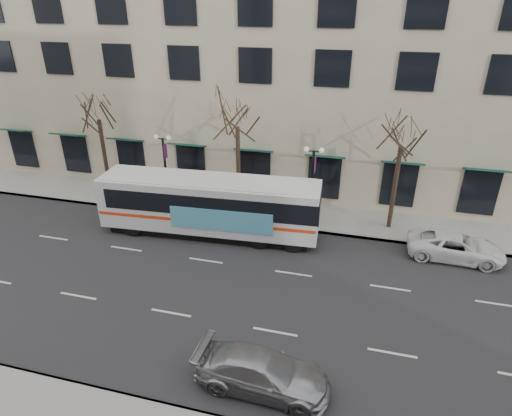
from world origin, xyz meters
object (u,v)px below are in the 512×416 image
(tree_far_left, at_px, (96,106))
(white_pickup, at_px, (456,246))
(lamp_post_right, at_px, (312,182))
(tree_far_right, at_px, (403,131))
(tree_far_mid, at_px, (237,112))
(city_bus, at_px, (211,204))
(silver_car, at_px, (262,372))
(lamp_post_left, at_px, (165,167))

(tree_far_left, height_order, white_pickup, tree_far_left)
(lamp_post_right, bearing_deg, tree_far_left, 177.71)
(tree_far_right, relative_size, white_pickup, 1.55)
(tree_far_mid, distance_m, city_bus, 6.02)
(lamp_post_right, relative_size, city_bus, 0.38)
(white_pickup, bearing_deg, city_bus, 94.95)
(tree_far_right, bearing_deg, city_bus, -162.55)
(tree_far_right, height_order, silver_car, tree_far_right)
(city_bus, bearing_deg, white_pickup, -0.54)
(silver_car, bearing_deg, tree_far_right, -16.87)
(tree_far_right, bearing_deg, white_pickup, -36.39)
(tree_far_left, distance_m, silver_car, 21.56)
(tree_far_mid, xyz_separation_m, tree_far_right, (10.00, -0.00, -0.48))
(lamp_post_left, relative_size, white_pickup, 1.00)
(white_pickup, bearing_deg, silver_car, 145.85)
(tree_far_right, height_order, city_bus, tree_far_right)
(lamp_post_right, bearing_deg, tree_far_mid, 173.17)
(white_pickup, bearing_deg, tree_far_mid, 80.95)
(silver_car, distance_m, white_pickup, 14.23)
(tree_far_left, relative_size, lamp_post_right, 1.60)
(tree_far_left, bearing_deg, city_bus, -20.05)
(silver_car, bearing_deg, lamp_post_left, 38.97)
(tree_far_mid, relative_size, silver_car, 1.67)
(tree_far_left, xyz_separation_m, lamp_post_right, (15.01, -0.60, -3.75))
(lamp_post_left, distance_m, city_bus, 5.16)
(tree_far_mid, distance_m, white_pickup, 15.10)
(city_bus, xyz_separation_m, silver_car, (5.91, -10.73, -1.24))
(lamp_post_left, height_order, lamp_post_right, same)
(lamp_post_right, bearing_deg, tree_far_right, 6.85)
(tree_far_left, bearing_deg, white_pickup, -6.31)
(tree_far_left, relative_size, lamp_post_left, 1.60)
(tree_far_mid, xyz_separation_m, lamp_post_right, (5.01, -0.60, -3.96))
(lamp_post_right, bearing_deg, lamp_post_left, 180.00)
(white_pickup, bearing_deg, lamp_post_left, 85.67)
(white_pickup, bearing_deg, lamp_post_right, 78.62)
(tree_far_left, bearing_deg, silver_car, -42.94)
(lamp_post_left, bearing_deg, tree_far_left, 173.17)
(tree_far_right, height_order, lamp_post_right, tree_far_right)
(lamp_post_left, distance_m, silver_car, 17.05)
(city_bus, distance_m, silver_car, 12.32)
(city_bus, height_order, white_pickup, city_bus)
(tree_far_mid, height_order, silver_car, tree_far_mid)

